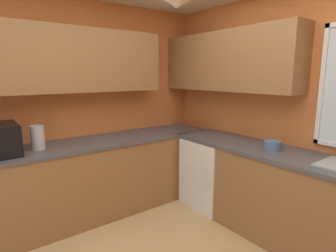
# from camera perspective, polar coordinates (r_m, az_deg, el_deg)

# --- Properties ---
(room_shell) EXTENTS (4.00, 3.52, 2.57)m
(room_shell) POSITION_cam_1_polar(r_m,az_deg,el_deg) (2.28, 5.11, 12.60)
(room_shell) COLOR #D17238
(room_shell) RESTS_ON ground_plane
(counter_run_left) EXTENTS (0.65, 3.13, 0.90)m
(counter_run_left) POSITION_cam_1_polar(r_m,az_deg,el_deg) (3.35, -16.26, -10.63)
(counter_run_left) COLOR olive
(counter_run_left) RESTS_ON ground_plane
(counter_run_back) EXTENTS (3.09, 0.65, 0.90)m
(counter_run_back) POSITION_cam_1_polar(r_m,az_deg,el_deg) (2.94, 27.05, -14.51)
(counter_run_back) COLOR olive
(counter_run_back) RESTS_ON ground_plane
(dishwasher) EXTENTS (0.60, 0.60, 0.85)m
(dishwasher) POSITION_cam_1_polar(r_m,az_deg,el_deg) (3.54, 9.30, -9.56)
(dishwasher) COLOR white
(dishwasher) RESTS_ON ground_plane
(kettle) EXTENTS (0.13, 0.13, 0.25)m
(kettle) POSITION_cam_1_polar(r_m,az_deg,el_deg) (3.04, -25.62, -2.19)
(kettle) COLOR #B7B7BC
(kettle) RESTS_ON counter_run_left
(bowl) EXTENTS (0.17, 0.17, 0.09)m
(bowl) POSITION_cam_1_polar(r_m,az_deg,el_deg) (2.95, 21.05, -3.75)
(bowl) COLOR #4C7099
(bowl) RESTS_ON counter_run_back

